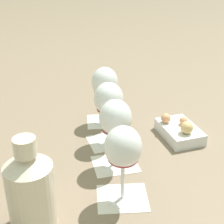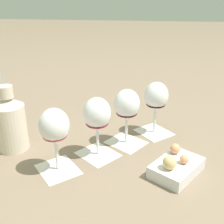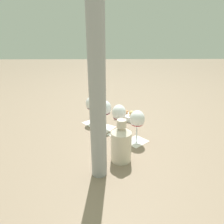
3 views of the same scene
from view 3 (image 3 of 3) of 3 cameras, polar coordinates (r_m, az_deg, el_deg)
The scene contains 12 objects.
ground_plane at distance 1.20m, azimuth 0.14°, elevation -5.51°, with size 8.00×8.00×0.00m, color #7F6B56.
tasting_card_0 at distance 1.09m, azimuth 6.93°, elevation -8.30°, with size 0.15×0.14×0.00m.
tasting_card_1 at distance 1.17m, azimuth 1.93°, elevation -6.17°, with size 0.14×0.15×0.00m.
tasting_card_2 at distance 1.23m, azimuth -1.98°, elevation -4.60°, with size 0.14×0.14×0.00m.
tasting_card_3 at distance 1.32m, azimuth -5.55°, elevation -2.97°, with size 0.15×0.14×0.00m.
wine_glass_0 at distance 1.04m, azimuth 7.22°, elevation -2.40°, with size 0.08×0.08×0.18m.
wine_glass_1 at distance 1.12m, azimuth 2.01°, elevation -0.55°, with size 0.08×0.08×0.18m.
wine_glass_2 at distance 1.19m, azimuth -2.05°, elevation 0.76°, with size 0.08×0.08×0.18m.
wine_glass_3 at distance 1.27m, azimuth -5.74°, elevation 2.08°, with size 0.08×0.08×0.18m.
ceramic_vase at distance 0.90m, azimuth 2.65°, elevation -8.91°, with size 0.09×0.09×0.20m.
snack_dish at distance 1.36m, azimuth 4.18°, elevation -1.18°, with size 0.17×0.16×0.07m.
umbrella_pole at distance 0.68m, azimuth -4.54°, elevation 16.46°, with size 0.06×0.06×0.96m.
Camera 3 is at (0.02, 1.07, 0.53)m, focal length 32.00 mm.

